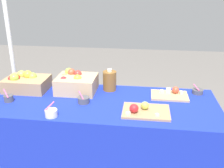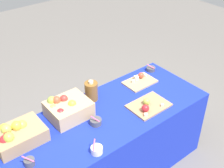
{
  "view_description": "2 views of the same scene",
  "coord_description": "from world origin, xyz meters",
  "px_view_note": "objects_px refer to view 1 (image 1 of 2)",
  "views": [
    {
      "loc": [
        0.34,
        -1.94,
        1.66
      ],
      "look_at": [
        0.07,
        0.03,
        0.89
      ],
      "focal_mm": 41.71,
      "sensor_mm": 36.0,
      "label": 1
    },
    {
      "loc": [
        -1.21,
        -1.59,
        2.41
      ],
      "look_at": [
        0.09,
        0.04,
        1.0
      ],
      "focal_mm": 47.6,
      "sensor_mm": 36.0,
      "label": 2
    }
  ],
  "objects_px": {
    "cutting_board_front": "(144,110)",
    "sample_bowl_extra": "(51,113)",
    "apple_crate_middle": "(76,83)",
    "cutting_board_back": "(170,94)",
    "cider_jug": "(110,81)",
    "apple_crate_left": "(26,82)",
    "sample_bowl_mid": "(9,98)",
    "sample_bowl_near": "(83,100)",
    "tent_pole": "(10,45)",
    "sample_bowl_far": "(198,91)"
  },
  "relations": [
    {
      "from": "sample_bowl_near",
      "to": "cider_jug",
      "type": "xyz_separation_m",
      "value": [
        0.17,
        0.31,
        0.06
      ]
    },
    {
      "from": "cutting_board_front",
      "to": "cider_jug",
      "type": "xyz_separation_m",
      "value": [
        -0.32,
        0.42,
        0.07
      ]
    },
    {
      "from": "apple_crate_middle",
      "to": "sample_bowl_near",
      "type": "xyz_separation_m",
      "value": [
        0.12,
        -0.24,
        -0.05
      ]
    },
    {
      "from": "apple_crate_left",
      "to": "sample_bowl_extra",
      "type": "distance_m",
      "value": 0.62
    },
    {
      "from": "sample_bowl_extra",
      "to": "cutting_board_front",
      "type": "bearing_deg",
      "value": 12.34
    },
    {
      "from": "cutting_board_back",
      "to": "sample_bowl_extra",
      "type": "xyz_separation_m",
      "value": [
        -0.9,
        -0.49,
        0.01
      ]
    },
    {
      "from": "apple_crate_middle",
      "to": "cutting_board_back",
      "type": "relative_size",
      "value": 1.1
    },
    {
      "from": "cutting_board_front",
      "to": "sample_bowl_far",
      "type": "height_order",
      "value": "cutting_board_front"
    },
    {
      "from": "cider_jug",
      "to": "tent_pole",
      "type": "xyz_separation_m",
      "value": [
        -1.08,
        0.29,
        0.24
      ]
    },
    {
      "from": "cutting_board_back",
      "to": "cider_jug",
      "type": "height_order",
      "value": "cider_jug"
    },
    {
      "from": "apple_crate_left",
      "to": "apple_crate_middle",
      "type": "distance_m",
      "value": 0.47
    },
    {
      "from": "sample_bowl_mid",
      "to": "sample_bowl_far",
      "type": "relative_size",
      "value": 1.09
    },
    {
      "from": "cutting_board_back",
      "to": "sample_bowl_near",
      "type": "distance_m",
      "value": 0.75
    },
    {
      "from": "sample_bowl_mid",
      "to": "cider_jug",
      "type": "bearing_deg",
      "value": 24.35
    },
    {
      "from": "sample_bowl_far",
      "to": "cutting_board_back",
      "type": "bearing_deg",
      "value": -159.67
    },
    {
      "from": "apple_crate_left",
      "to": "apple_crate_middle",
      "type": "height_order",
      "value": "apple_crate_middle"
    },
    {
      "from": "apple_crate_left",
      "to": "sample_bowl_mid",
      "type": "relative_size",
      "value": 3.6
    },
    {
      "from": "apple_crate_middle",
      "to": "cider_jug",
      "type": "relative_size",
      "value": 1.72
    },
    {
      "from": "cutting_board_front",
      "to": "cutting_board_back",
      "type": "xyz_separation_m",
      "value": [
        0.22,
        0.34,
        -0.0
      ]
    },
    {
      "from": "cutting_board_front",
      "to": "sample_bowl_near",
      "type": "relative_size",
      "value": 3.55
    },
    {
      "from": "cider_jug",
      "to": "apple_crate_left",
      "type": "bearing_deg",
      "value": -172.88
    },
    {
      "from": "sample_bowl_extra",
      "to": "tent_pole",
      "type": "relative_size",
      "value": 0.05
    },
    {
      "from": "sample_bowl_near",
      "to": "sample_bowl_mid",
      "type": "relative_size",
      "value": 0.95
    },
    {
      "from": "cutting_board_front",
      "to": "tent_pole",
      "type": "distance_m",
      "value": 1.6
    },
    {
      "from": "apple_crate_left",
      "to": "sample_bowl_far",
      "type": "distance_m",
      "value": 1.56
    },
    {
      "from": "apple_crate_left",
      "to": "apple_crate_middle",
      "type": "relative_size",
      "value": 1.1
    },
    {
      "from": "cutting_board_back",
      "to": "sample_bowl_far",
      "type": "xyz_separation_m",
      "value": [
        0.25,
        0.09,
        0.0
      ]
    },
    {
      "from": "cutting_board_back",
      "to": "apple_crate_middle",
      "type": "bearing_deg",
      "value": 179.72
    },
    {
      "from": "apple_crate_middle",
      "to": "cutting_board_back",
      "type": "bearing_deg",
      "value": -0.28
    },
    {
      "from": "cutting_board_back",
      "to": "tent_pole",
      "type": "distance_m",
      "value": 1.69
    },
    {
      "from": "sample_bowl_extra",
      "to": "sample_bowl_far",
      "type": "bearing_deg",
      "value": 26.99
    },
    {
      "from": "cutting_board_front",
      "to": "sample_bowl_extra",
      "type": "xyz_separation_m",
      "value": [
        -0.68,
        -0.15,
        0.01
      ]
    },
    {
      "from": "cutting_board_back",
      "to": "sample_bowl_mid",
      "type": "xyz_separation_m",
      "value": [
        -1.34,
        -0.29,
        0.01
      ]
    },
    {
      "from": "apple_crate_middle",
      "to": "sample_bowl_extra",
      "type": "bearing_deg",
      "value": -96.59
    },
    {
      "from": "apple_crate_left",
      "to": "cider_jug",
      "type": "distance_m",
      "value": 0.77
    },
    {
      "from": "apple_crate_left",
      "to": "apple_crate_middle",
      "type": "xyz_separation_m",
      "value": [
        0.47,
        0.03,
        0.01
      ]
    },
    {
      "from": "cutting_board_front",
      "to": "sample_bowl_extra",
      "type": "relative_size",
      "value": 3.36
    },
    {
      "from": "sample_bowl_far",
      "to": "tent_pole",
      "type": "height_order",
      "value": "tent_pole"
    },
    {
      "from": "apple_crate_middle",
      "to": "cider_jug",
      "type": "bearing_deg",
      "value": 13.19
    },
    {
      "from": "apple_crate_middle",
      "to": "sample_bowl_mid",
      "type": "distance_m",
      "value": 0.58
    },
    {
      "from": "cutting_board_front",
      "to": "cider_jug",
      "type": "distance_m",
      "value": 0.53
    },
    {
      "from": "sample_bowl_near",
      "to": "cider_jug",
      "type": "relative_size",
      "value": 0.5
    },
    {
      "from": "cider_jug",
      "to": "tent_pole",
      "type": "distance_m",
      "value": 1.14
    },
    {
      "from": "cutting_board_front",
      "to": "sample_bowl_near",
      "type": "bearing_deg",
      "value": 167.3
    },
    {
      "from": "sample_bowl_mid",
      "to": "cutting_board_back",
      "type": "bearing_deg",
      "value": 12.08
    },
    {
      "from": "sample_bowl_far",
      "to": "tent_pole",
      "type": "distance_m",
      "value": 1.92
    },
    {
      "from": "sample_bowl_near",
      "to": "apple_crate_left",
      "type": "bearing_deg",
      "value": 160.43
    },
    {
      "from": "apple_crate_middle",
      "to": "sample_bowl_extra",
      "type": "distance_m",
      "value": 0.5
    },
    {
      "from": "cutting_board_back",
      "to": "tent_pole",
      "type": "xyz_separation_m",
      "value": [
        -1.62,
        0.37,
        0.31
      ]
    },
    {
      "from": "cutting_board_front",
      "to": "sample_bowl_far",
      "type": "xyz_separation_m",
      "value": [
        0.47,
        0.43,
        0.0
      ]
    }
  ]
}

